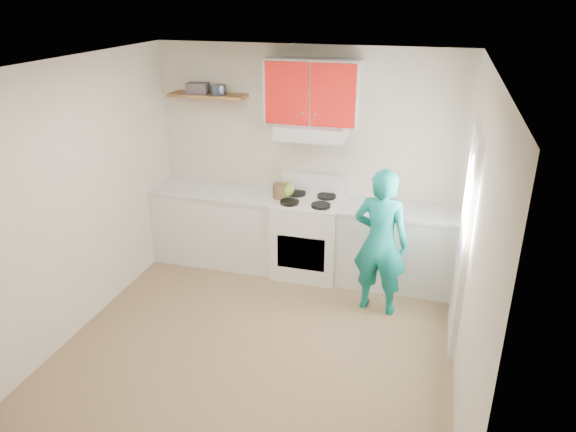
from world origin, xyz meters
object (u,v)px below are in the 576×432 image
(kettle, at_px, (286,189))
(person, at_px, (381,242))
(tin, at_px, (218,90))
(stove, at_px, (308,237))
(crock, at_px, (280,192))

(kettle, distance_m, person, 1.37)
(tin, relative_size, kettle, 0.85)
(stove, distance_m, person, 1.12)
(kettle, bearing_deg, stove, -33.84)
(kettle, height_order, crock, kettle)
(tin, height_order, kettle, tin)
(tin, bearing_deg, stove, -7.70)
(crock, xyz_separation_m, person, (1.24, -0.58, -0.21))
(stove, height_order, crock, crock)
(stove, height_order, kettle, kettle)
(crock, height_order, person, person)
(kettle, bearing_deg, tin, 152.37)
(tin, distance_m, kettle, 1.36)
(crock, bearing_deg, tin, 168.52)
(tin, xyz_separation_m, person, (2.01, -0.73, -1.31))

